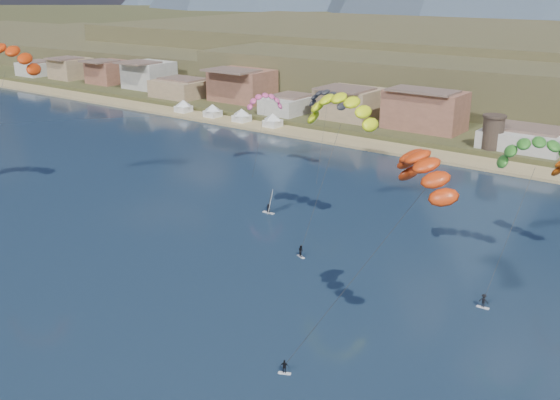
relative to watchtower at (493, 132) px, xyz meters
The scene contains 12 objects.
ground 114.29m from the watchtower, 92.51° to the right, with size 2400.00×2400.00×0.00m, color black.
beach 11.25m from the watchtower, 122.01° to the right, with size 2200.00×12.00×0.90m.
town 45.73m from the watchtower, 169.92° to the left, with size 400.00×24.00×12.00m.
watchtower is the anchor object (origin of this frame).
beach_tents 81.69m from the watchtower, behind, with size 43.40×6.40×5.00m.
kitesurfer_red 112.72m from the watchtower, 124.07° to the right, with size 13.90×20.43×33.51m.
kitesurfer_yellow 69.21m from the watchtower, 92.94° to the right, with size 13.40×15.85×26.70m.
kitesurfer_orange 99.64m from the watchtower, 75.60° to the right, with size 16.40×17.93×28.12m.
kitesurfer_green 71.25m from the watchtower, 66.72° to the right, with size 11.96×18.46×23.84m.
distant_kite_pink 58.50m from the watchtower, 132.22° to the right, with size 8.21×8.46×19.42m.
distant_kite_dark 46.95m from the watchtower, 123.15° to the right, with size 9.40×5.88×20.95m.
windsurfer 69.14m from the watchtower, 106.32° to the right, with size 2.49×2.70×4.43m.
Camera 1 is at (56.85, -44.11, 42.78)m, focal length 41.53 mm.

